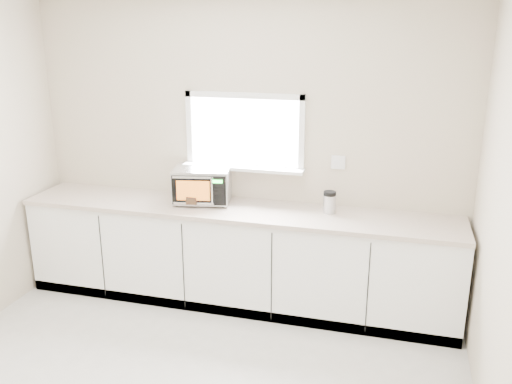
% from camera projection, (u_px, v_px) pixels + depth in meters
% --- Properties ---
extents(back_wall, '(4.00, 0.17, 2.70)m').
position_uv_depth(back_wall, '(245.00, 152.00, 4.94)').
color(back_wall, beige).
rests_on(back_wall, ground).
extents(cabinets, '(3.92, 0.60, 0.88)m').
position_uv_depth(cabinets, '(237.00, 257.00, 4.94)').
color(cabinets, white).
rests_on(cabinets, ground).
extents(countertop, '(3.92, 0.64, 0.04)m').
position_uv_depth(countertop, '(236.00, 210.00, 4.79)').
color(countertop, beige).
rests_on(countertop, cabinets).
extents(microwave, '(0.56, 0.47, 0.32)m').
position_uv_depth(microwave, '(203.00, 184.00, 4.91)').
color(microwave, black).
rests_on(microwave, countertop).
extents(knife_block, '(0.13, 0.21, 0.29)m').
position_uv_depth(knife_block, '(193.00, 192.00, 4.82)').
color(knife_block, '#4B351A').
rests_on(knife_block, countertop).
extents(cutting_board, '(0.27, 0.06, 0.27)m').
position_uv_depth(cutting_board, '(186.00, 181.00, 5.12)').
color(cutting_board, '#9D653C').
rests_on(cutting_board, countertop).
extents(coffee_grinder, '(0.14, 0.14, 0.19)m').
position_uv_depth(coffee_grinder, '(329.00, 202.00, 4.64)').
color(coffee_grinder, '#B8BAC0').
rests_on(coffee_grinder, countertop).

